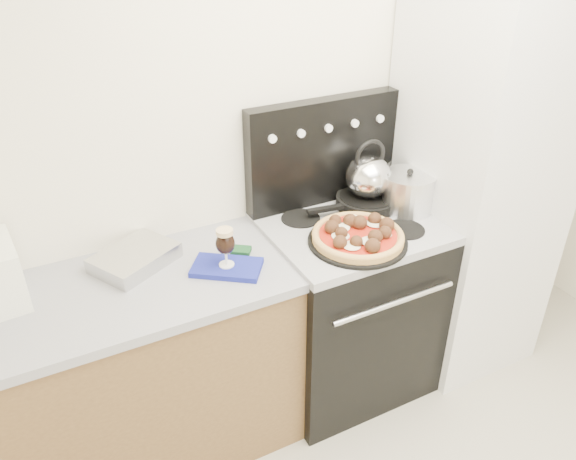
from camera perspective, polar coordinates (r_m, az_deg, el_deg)
room_shell at (r=1.77m, az=20.60°, el=-3.37°), size 3.52×3.01×2.52m
base_cabinet at (r=2.54m, az=-16.69°, el=-14.66°), size 1.45×0.60×0.86m
countertop at (r=2.26m, az=-18.36°, el=-6.49°), size 1.48×0.63×0.04m
stove_body at (r=2.81m, az=5.92°, el=-7.95°), size 0.76×0.65×0.88m
cooktop at (r=2.55m, az=6.46°, el=0.19°), size 0.76×0.65×0.04m
backguard at (r=2.64m, az=3.52°, el=7.94°), size 0.76×0.08×0.50m
fridge at (r=2.92m, az=18.38°, el=3.98°), size 0.64×0.68×1.90m
foil_sheet at (r=2.35m, az=-15.30°, el=-2.75°), size 0.39×0.35×0.06m
oven_mitt at (r=2.26m, az=-6.23°, el=-3.80°), size 0.31×0.29×0.02m
beer_glass at (r=2.21m, az=-6.37°, el=-1.76°), size 0.10×0.10×0.17m
pizza_pan at (r=2.41m, az=7.07°, el=-1.14°), size 0.53×0.53×0.01m
pizza at (r=2.39m, az=7.13°, el=-0.44°), size 0.49×0.49×0.06m
skillet at (r=2.69m, az=7.98°, el=2.90°), size 0.33×0.33×0.05m
tea_kettle at (r=2.63m, az=8.20°, el=5.70°), size 0.22×0.22×0.24m
stock_pot at (r=2.67m, az=12.06°, el=3.69°), size 0.27×0.27×0.17m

